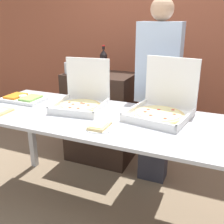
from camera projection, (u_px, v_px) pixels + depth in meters
name	position (u px, v px, depth m)	size (l,w,h in m)	color
ground_plane	(112.00, 212.00, 2.34)	(16.00, 16.00, 0.00)	#847056
brick_wall_behind	(164.00, 38.00, 3.34)	(10.00, 0.06, 2.80)	#9E5138
buffet_table	(112.00, 130.00, 2.07)	(2.39, 0.85, 0.90)	#B7BABF
pizza_box_near_left	(82.00, 99.00, 2.26)	(0.45, 0.47, 0.40)	white
pizza_box_far_right	(162.00, 106.00, 2.06)	(0.51, 0.53, 0.44)	white
paper_plate_front_left	(2.00, 112.00, 2.13)	(0.25, 0.25, 0.03)	white
paper_plate_front_right	(99.00, 126.00, 1.85)	(0.21, 0.21, 0.03)	white
veggie_tray	(23.00, 99.00, 2.45)	(0.40, 0.24, 0.05)	white
sideboard_podium	(100.00, 118.00, 3.09)	(0.76, 0.48, 1.05)	black
soda_bottle	(104.00, 61.00, 2.89)	(0.08, 0.08, 0.31)	black
soda_can_silver	(67.00, 68.00, 2.90)	(0.07, 0.07, 0.12)	silver
person_guest_plaid	(157.00, 92.00, 2.55)	(0.40, 0.22, 1.82)	#2D2D38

